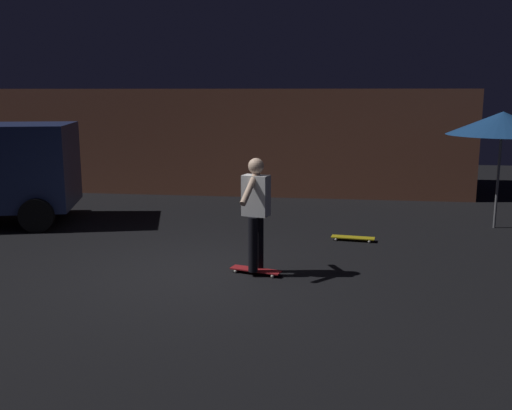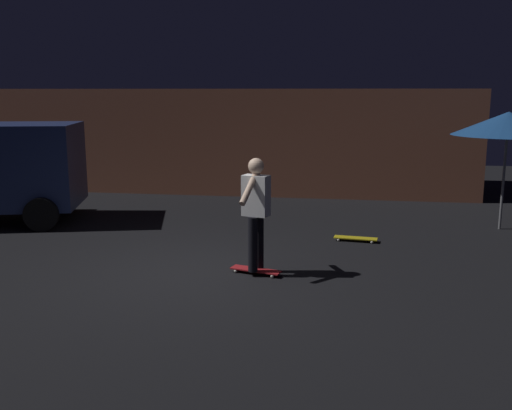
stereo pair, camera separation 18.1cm
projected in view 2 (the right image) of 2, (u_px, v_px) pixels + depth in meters
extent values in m
plane|color=black|center=(188.00, 273.00, 8.70)|extent=(28.00, 28.00, 0.00)
cube|color=#B76B4C|center=(233.00, 138.00, 16.50)|extent=(13.06, 3.52, 2.74)
cylinder|color=black|center=(41.00, 214.00, 11.25)|extent=(0.69, 0.38, 0.66)
cylinder|color=black|center=(64.00, 196.00, 13.18)|extent=(0.69, 0.38, 0.66)
cylinder|color=slate|center=(504.00, 174.00, 11.25)|extent=(0.05, 0.05, 2.20)
cone|color=#1E4C8C|center=(508.00, 124.00, 11.06)|extent=(2.10, 2.10, 0.45)
cube|color=#AD1E23|center=(256.00, 270.00, 8.65)|extent=(0.80, 0.41, 0.02)
sphere|color=silver|center=(277.00, 273.00, 8.60)|extent=(0.05, 0.05, 0.05)
sphere|color=silver|center=(272.00, 276.00, 8.45)|extent=(0.05, 0.05, 0.05)
sphere|color=silver|center=(241.00, 268.00, 8.85)|extent=(0.05, 0.05, 0.05)
sphere|color=silver|center=(236.00, 271.00, 8.70)|extent=(0.05, 0.05, 0.05)
cube|color=gold|center=(356.00, 238.00, 10.51)|extent=(0.80, 0.29, 0.02)
sphere|color=silver|center=(373.00, 240.00, 10.52)|extent=(0.05, 0.05, 0.05)
sphere|color=silver|center=(372.00, 242.00, 10.36)|extent=(0.05, 0.05, 0.05)
sphere|color=silver|center=(340.00, 238.00, 10.68)|extent=(0.05, 0.05, 0.05)
sphere|color=silver|center=(338.00, 240.00, 10.52)|extent=(0.05, 0.05, 0.05)
cylinder|color=black|center=(259.00, 241.00, 8.66)|extent=(0.14, 0.14, 0.82)
cylinder|color=black|center=(253.00, 244.00, 8.47)|extent=(0.14, 0.14, 0.82)
cube|color=white|center=(256.00, 196.00, 8.43)|extent=(0.43, 0.32, 0.60)
sphere|color=beige|center=(256.00, 166.00, 8.34)|extent=(0.23, 0.23, 0.23)
cylinder|color=beige|center=(262.00, 183.00, 8.59)|extent=(0.24, 0.55, 0.46)
cylinder|color=beige|center=(249.00, 188.00, 8.20)|extent=(0.24, 0.55, 0.46)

